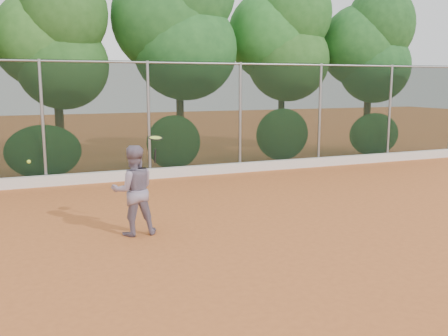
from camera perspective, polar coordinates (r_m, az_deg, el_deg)
name	(u,v)px	position (r m, az deg, el deg)	size (l,w,h in m)	color
ground	(245,246)	(8.97, 2.43, -8.91)	(80.00, 80.00, 0.00)	#BD612C
concrete_curb	(152,174)	(15.22, -8.28, -0.64)	(24.00, 0.20, 0.30)	silver
tennis_player	(134,190)	(9.57, -10.29, -2.54)	(0.83, 0.65, 1.72)	gray
chainlink_fence	(149,117)	(15.18, -8.60, 5.83)	(24.09, 0.09, 3.50)	black
foliage_backdrop	(116,34)	(17.04, -12.30, 14.70)	(23.70, 3.63, 7.55)	#422819
tennis_racket	(155,140)	(9.51, -7.84, 3.20)	(0.28, 0.28, 0.53)	black
tennis_ball_in_flight	(29,162)	(9.50, -21.41, 0.68)	(0.07, 0.07, 0.07)	#C0E834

